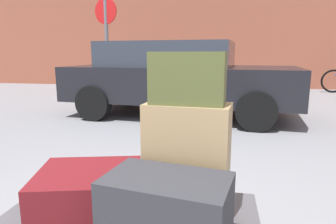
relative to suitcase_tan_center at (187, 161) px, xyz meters
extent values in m
cylinder|color=black|center=(-0.77, 0.18, -0.53)|extent=(0.24, 0.06, 0.24)
cube|color=#9E7F56|center=(0.00, 0.00, 0.00)|extent=(0.46, 0.27, 0.62)
cube|color=maroon|center=(-0.51, -0.10, -0.18)|extent=(0.64, 0.58, 0.25)
cube|color=#2D2D33|center=(-0.05, -0.32, -0.13)|extent=(0.58, 0.42, 0.35)
cube|color=#4C5128|center=(0.00, 0.00, 0.44)|extent=(0.38, 0.22, 0.26)
cube|color=black|center=(-0.62, 4.25, -0.01)|extent=(4.46, 2.21, 0.64)
cube|color=#2D333D|center=(-0.87, 4.27, 0.54)|extent=(2.55, 1.81, 0.46)
cylinder|color=black|center=(0.87, 4.96, -0.33)|extent=(0.66, 0.28, 0.64)
cylinder|color=black|center=(0.71, 3.27, -0.33)|extent=(0.66, 0.28, 0.64)
cylinder|color=black|center=(-1.95, 5.24, -0.33)|extent=(0.66, 0.28, 0.64)
cylinder|color=black|center=(-2.12, 3.54, -0.33)|extent=(0.66, 0.28, 0.64)
torus|color=black|center=(3.56, 8.57, -0.29)|extent=(0.72, 0.16, 0.72)
cylinder|color=#72665B|center=(2.31, 7.07, -0.35)|extent=(0.26, 0.26, 0.59)
cylinder|color=slate|center=(-2.11, 4.27, 0.48)|extent=(0.07, 0.07, 2.26)
cylinder|color=red|center=(-2.11, 4.27, 1.36)|extent=(0.49, 0.15, 0.50)
camera|label=1|loc=(0.17, -1.50, 0.56)|focal=32.06mm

